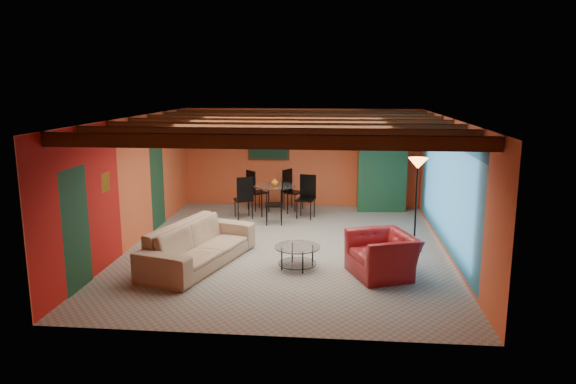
# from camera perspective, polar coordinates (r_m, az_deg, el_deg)

# --- Properties ---
(room) EXTENTS (6.52, 8.01, 2.71)m
(room) POSITION_cam_1_polar(r_m,az_deg,el_deg) (10.93, -0.04, 6.14)
(room) COLOR gray
(room) RESTS_ON ground
(sofa) EXTENTS (1.79, 2.89, 0.79)m
(sofa) POSITION_cam_1_polar(r_m,az_deg,el_deg) (10.32, -9.43, -5.50)
(sofa) COLOR #92775E
(sofa) RESTS_ON ground
(armchair) EXTENTS (1.37, 1.46, 0.76)m
(armchair) POSITION_cam_1_polar(r_m,az_deg,el_deg) (9.77, 9.98, -6.59)
(armchair) COLOR maroon
(armchair) RESTS_ON ground
(coffee_table) EXTENTS (1.10, 1.10, 0.43)m
(coffee_table) POSITION_cam_1_polar(r_m,az_deg,el_deg) (10.02, 1.00, -6.92)
(coffee_table) COLOR silver
(coffee_table) RESTS_ON ground
(dining_table) EXTENTS (2.53, 2.53, 1.10)m
(dining_table) POSITION_cam_1_polar(r_m,az_deg,el_deg) (13.84, -1.41, -0.30)
(dining_table) COLOR silver
(dining_table) RESTS_ON ground
(armoire) EXTENTS (1.30, 0.72, 2.18)m
(armoire) POSITION_cam_1_polar(r_m,az_deg,el_deg) (14.65, 9.93, 2.34)
(armoire) COLOR brown
(armoire) RESTS_ON ground
(floor_lamp) EXTENTS (0.40, 0.40, 1.93)m
(floor_lamp) POSITION_cam_1_polar(r_m,az_deg,el_deg) (11.17, 13.43, -1.32)
(floor_lamp) COLOR black
(floor_lamp) RESTS_ON ground
(ceiling_fan) EXTENTS (1.50, 1.50, 0.44)m
(ceiling_fan) POSITION_cam_1_polar(r_m,az_deg,el_deg) (10.82, -0.10, 6.08)
(ceiling_fan) COLOR #472614
(ceiling_fan) RESTS_ON ceiling
(painting) EXTENTS (1.05, 0.03, 0.65)m
(painting) POSITION_cam_1_polar(r_m,az_deg,el_deg) (14.91, -2.07, 4.83)
(painting) COLOR black
(painting) RESTS_ON wall_back
(potted_plant) EXTENTS (0.51, 0.47, 0.49)m
(potted_plant) POSITION_cam_1_polar(r_m,az_deg,el_deg) (14.50, 10.11, 7.56)
(potted_plant) COLOR #26661E
(potted_plant) RESTS_ON armoire
(vase) EXTENTS (0.24, 0.24, 0.20)m
(vase) POSITION_cam_1_polar(r_m,az_deg,el_deg) (13.72, -1.43, 2.36)
(vase) COLOR orange
(vase) RESTS_ON dining_table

